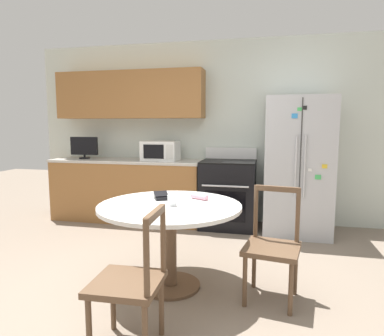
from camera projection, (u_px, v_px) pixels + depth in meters
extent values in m
plane|color=gray|center=(142.00, 306.00, 2.67)|extent=(14.00, 14.00, 0.00)
cube|color=silver|center=(205.00, 132.00, 5.07)|extent=(5.20, 0.10, 2.60)
cube|color=#936033|center=(130.00, 95.00, 5.03)|extent=(2.21, 0.34, 0.68)
cube|color=#936033|center=(128.00, 191.00, 5.07)|extent=(2.21, 0.62, 0.86)
cube|color=#B7B2A8|center=(127.00, 161.00, 5.01)|extent=(2.23, 0.64, 0.03)
cube|color=#B2B5BA|center=(297.00, 166.00, 4.40)|extent=(0.83, 0.76, 1.75)
cube|color=#333333|center=(300.00, 170.00, 4.03)|extent=(0.01, 0.01, 1.68)
cylinder|color=silver|center=(296.00, 166.00, 4.02)|extent=(0.02, 0.02, 0.74)
cylinder|color=silver|center=(305.00, 166.00, 4.00)|extent=(0.02, 0.02, 0.74)
cube|color=#3FB259|center=(318.00, 177.00, 3.99)|extent=(0.07, 0.01, 0.05)
cube|color=#3FB259|center=(300.00, 109.00, 3.95)|extent=(0.05, 0.02, 0.04)
cube|color=yellow|center=(325.00, 166.00, 3.96)|extent=(0.06, 0.01, 0.05)
cube|color=black|center=(304.00, 108.00, 3.93)|extent=(0.06, 0.01, 0.04)
cube|color=white|center=(310.00, 170.00, 4.00)|extent=(0.04, 0.01, 0.03)
cube|color=#338CD8|center=(295.00, 116.00, 3.97)|extent=(0.07, 0.01, 0.05)
cube|color=black|center=(228.00, 195.00, 4.71)|extent=(0.73, 0.64, 0.90)
cube|color=black|center=(225.00, 206.00, 4.41)|extent=(0.52, 0.01, 0.40)
cylinder|color=silver|center=(225.00, 186.00, 4.35)|extent=(0.60, 0.02, 0.02)
cube|color=black|center=(228.00, 161.00, 4.65)|extent=(0.73, 0.64, 0.02)
cube|color=white|center=(231.00, 153.00, 4.92)|extent=(0.73, 0.06, 0.16)
cube|color=white|center=(161.00, 151.00, 4.87)|extent=(0.51, 0.34, 0.28)
cube|color=black|center=(153.00, 152.00, 4.71)|extent=(0.29, 0.01, 0.19)
cube|color=silver|center=(169.00, 152.00, 4.66)|extent=(0.10, 0.01, 0.20)
cylinder|color=black|center=(85.00, 158.00, 5.13)|extent=(0.16, 0.16, 0.02)
cylinder|color=black|center=(85.00, 156.00, 5.13)|extent=(0.03, 0.03, 0.04)
cube|color=black|center=(84.00, 146.00, 5.11)|extent=(0.43, 0.05, 0.27)
cylinder|color=white|center=(170.00, 206.00, 2.90)|extent=(1.22, 1.22, 0.03)
cylinder|color=brown|center=(170.00, 246.00, 2.95)|extent=(0.11, 0.11, 0.68)
cylinder|color=brown|center=(170.00, 285.00, 2.99)|extent=(0.52, 0.52, 0.03)
cube|color=brown|center=(272.00, 249.00, 2.71)|extent=(0.48, 0.48, 0.04)
cylinder|color=brown|center=(291.00, 289.00, 2.51)|extent=(0.04, 0.04, 0.41)
cylinder|color=brown|center=(245.00, 281.00, 2.64)|extent=(0.04, 0.04, 0.41)
cylinder|color=brown|center=(295.00, 271.00, 2.83)|extent=(0.04, 0.04, 0.41)
cylinder|color=brown|center=(254.00, 264.00, 2.96)|extent=(0.04, 0.04, 0.41)
cylinder|color=brown|center=(298.00, 215.00, 2.79)|extent=(0.04, 0.04, 0.45)
cylinder|color=brown|center=(256.00, 211.00, 2.92)|extent=(0.04, 0.04, 0.45)
cube|color=brown|center=(277.00, 189.00, 2.83)|extent=(0.35, 0.09, 0.04)
cube|color=brown|center=(127.00, 283.00, 2.12)|extent=(0.44, 0.44, 0.04)
cylinder|color=brown|center=(89.00, 330.00, 2.01)|extent=(0.04, 0.04, 0.41)
cylinder|color=brown|center=(113.00, 301.00, 2.35)|extent=(0.04, 0.04, 0.41)
cylinder|color=brown|center=(161.00, 306.00, 2.28)|extent=(0.04, 0.04, 0.41)
cylinder|color=brown|center=(146.00, 258.00, 1.89)|extent=(0.04, 0.04, 0.45)
cylinder|color=brown|center=(163.00, 238.00, 2.22)|extent=(0.04, 0.04, 0.45)
cube|color=brown|center=(155.00, 214.00, 2.03)|extent=(0.05, 0.35, 0.04)
cylinder|color=silver|center=(172.00, 200.00, 2.85)|extent=(0.08, 0.08, 0.09)
cylinder|color=#8C4C99|center=(172.00, 203.00, 2.85)|extent=(0.07, 0.07, 0.05)
cylinder|color=pink|center=(199.00, 197.00, 3.09)|extent=(0.18, 0.13, 0.05)
cube|color=black|center=(162.00, 198.00, 3.07)|extent=(0.15, 0.14, 0.03)
cube|color=black|center=(161.00, 195.00, 3.10)|extent=(0.15, 0.15, 0.06)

